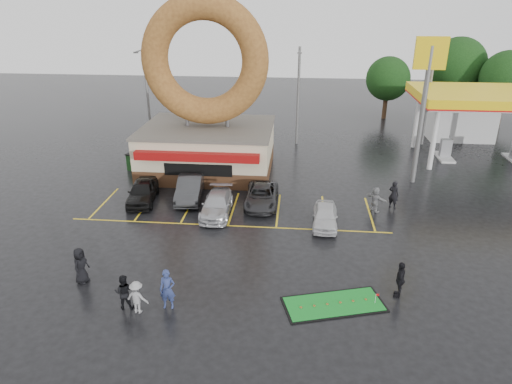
# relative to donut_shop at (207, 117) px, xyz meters

# --- Properties ---
(ground) EXTENTS (120.00, 120.00, 0.00)m
(ground) POSITION_rel_donut_shop_xyz_m (3.00, -12.97, -4.46)
(ground) COLOR black
(ground) RESTS_ON ground
(donut_shop) EXTENTS (10.20, 8.70, 13.50)m
(donut_shop) POSITION_rel_donut_shop_xyz_m (0.00, 0.00, 0.00)
(donut_shop) COLOR #472B19
(donut_shop) RESTS_ON ground
(gas_station) EXTENTS (12.30, 13.65, 5.90)m
(gas_station) POSITION_rel_donut_shop_xyz_m (23.00, 7.97, -0.77)
(gas_station) COLOR silver
(gas_station) RESTS_ON ground
(shell_sign) EXTENTS (2.20, 0.36, 10.60)m
(shell_sign) POSITION_rel_donut_shop_xyz_m (16.00, -0.97, 2.91)
(shell_sign) COLOR slate
(shell_sign) RESTS_ON ground
(streetlight_left) EXTENTS (0.40, 2.21, 9.00)m
(streetlight_left) POSITION_rel_donut_shop_xyz_m (-7.00, 6.95, 0.32)
(streetlight_left) COLOR slate
(streetlight_left) RESTS_ON ground
(streetlight_mid) EXTENTS (0.40, 2.21, 9.00)m
(streetlight_mid) POSITION_rel_donut_shop_xyz_m (7.00, 7.95, 0.32)
(streetlight_mid) COLOR slate
(streetlight_mid) RESTS_ON ground
(streetlight_right) EXTENTS (0.40, 2.21, 9.00)m
(streetlight_right) POSITION_rel_donut_shop_xyz_m (19.00, 8.95, 0.32)
(streetlight_right) COLOR slate
(streetlight_right) RESTS_ON ground
(tree_far_a) EXTENTS (5.60, 5.60, 8.00)m
(tree_far_a) POSITION_rel_donut_shop_xyz_m (29.00, 17.03, 0.72)
(tree_far_a) COLOR #332114
(tree_far_a) RESTS_ON ground
(tree_far_c) EXTENTS (6.30, 6.30, 9.00)m
(tree_far_c) POSITION_rel_donut_shop_xyz_m (25.00, 21.03, 1.37)
(tree_far_c) COLOR #332114
(tree_far_c) RESTS_ON ground
(tree_far_d) EXTENTS (4.90, 4.90, 7.00)m
(tree_far_d) POSITION_rel_donut_shop_xyz_m (17.00, 19.03, 0.07)
(tree_far_d) COLOR #332114
(tree_far_d) RESTS_ON ground
(car_black) EXTENTS (2.32, 4.55, 1.48)m
(car_black) POSITION_rel_donut_shop_xyz_m (-3.38, -6.52, -3.72)
(car_black) COLOR black
(car_black) RESTS_ON ground
(car_dgrey) EXTENTS (2.10, 4.83, 1.55)m
(car_dgrey) POSITION_rel_donut_shop_xyz_m (-0.24, -5.69, -3.69)
(car_dgrey) COLOR #2A2B2D
(car_dgrey) RESTS_ON ground
(car_silver) EXTENTS (1.92, 4.52, 1.30)m
(car_silver) POSITION_rel_donut_shop_xyz_m (2.05, -7.95, -3.81)
(car_silver) COLOR #B0B0B5
(car_silver) RESTS_ON ground
(car_grey) EXTENTS (2.17, 4.65, 1.29)m
(car_grey) POSITION_rel_donut_shop_xyz_m (4.82, -6.23, -3.82)
(car_grey) COLOR #2B2B2D
(car_grey) RESTS_ON ground
(car_white) EXTENTS (1.68, 3.79, 1.27)m
(car_white) POSITION_rel_donut_shop_xyz_m (8.98, -8.90, -3.83)
(car_white) COLOR silver
(car_white) RESTS_ON ground
(person_blue) EXTENTS (0.73, 0.50, 1.95)m
(person_blue) POSITION_rel_donut_shop_xyz_m (1.54, -17.81, -3.49)
(person_blue) COLOR navy
(person_blue) RESTS_ON ground
(person_blackjkt) EXTENTS (0.90, 0.74, 1.70)m
(person_blackjkt) POSITION_rel_donut_shop_xyz_m (-0.42, -18.01, -3.62)
(person_blackjkt) COLOR black
(person_blackjkt) RESTS_ON ground
(person_hoodie) EXTENTS (1.10, 0.74, 1.58)m
(person_hoodie) POSITION_rel_donut_shop_xyz_m (0.28, -18.27, -3.67)
(person_hoodie) COLOR gray
(person_hoodie) RESTS_ON ground
(person_bystander) EXTENTS (0.77, 1.02, 1.87)m
(person_bystander) POSITION_rel_donut_shop_xyz_m (-3.25, -16.23, -3.53)
(person_bystander) COLOR black
(person_bystander) RESTS_ON ground
(person_cameraman) EXTENTS (0.74, 1.16, 1.83)m
(person_cameraman) POSITION_rel_donut_shop_xyz_m (12.14, -15.92, -3.55)
(person_cameraman) COLOR black
(person_cameraman) RESTS_ON ground
(person_walker_near) EXTENTS (1.45, 1.48, 1.69)m
(person_walker_near) POSITION_rel_donut_shop_xyz_m (12.34, -6.58, -3.62)
(person_walker_near) COLOR gray
(person_walker_near) RESTS_ON ground
(person_walker_far) EXTENTS (0.84, 0.79, 1.92)m
(person_walker_far) POSITION_rel_donut_shop_xyz_m (13.61, -5.93, -3.50)
(person_walker_far) COLOR black
(person_walker_far) RESTS_ON ground
(dumpster) EXTENTS (2.04, 1.61, 1.30)m
(dumpster) POSITION_rel_donut_shop_xyz_m (-5.64, -0.34, -3.81)
(dumpster) COLOR #184019
(dumpster) RESTS_ON ground
(putting_green) EXTENTS (4.98, 3.21, 0.58)m
(putting_green) POSITION_rel_donut_shop_xyz_m (9.06, -16.93, -4.43)
(putting_green) COLOR black
(putting_green) RESTS_ON ground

